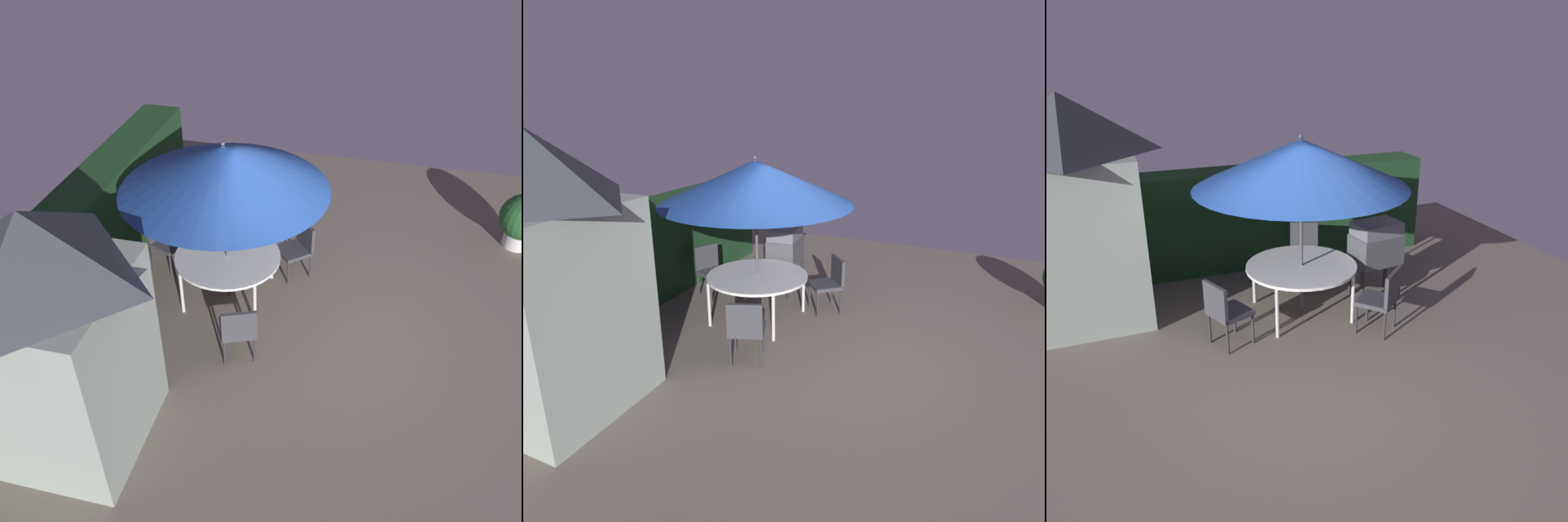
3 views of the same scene
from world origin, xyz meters
The scene contains 9 objects.
ground_plane centered at (0.00, 0.00, 0.00)m, with size 11.00×11.00×0.00m, color #6B6056.
hedge_backdrop centered at (0.00, 3.50, 0.85)m, with size 6.82×0.70×1.69m.
garden_shed centered at (-2.42, 2.42, 1.58)m, with size 1.75×1.72×3.10m.
patio_table centered at (0.43, 1.39, 0.70)m, with size 1.57×1.57×0.74m.
patio_umbrella centered at (0.43, 1.39, 2.19)m, with size 2.89×2.89×2.57m.
bbq_grill centered at (1.66, 1.50, 0.85)m, with size 0.76×0.59×1.20m.
chair_near_shed centered at (1.23, 0.47, 0.52)m, with size 0.65×0.65×0.90m.
chair_far_side centered at (0.93, 2.61, 0.52)m, with size 0.60×0.61×0.90m.
chair_toward_hedge centered at (-0.81, 0.90, 0.52)m, with size 0.60×0.60×0.90m.
Camera 3 is at (-2.03, -5.14, 3.71)m, focal length 37.09 mm.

